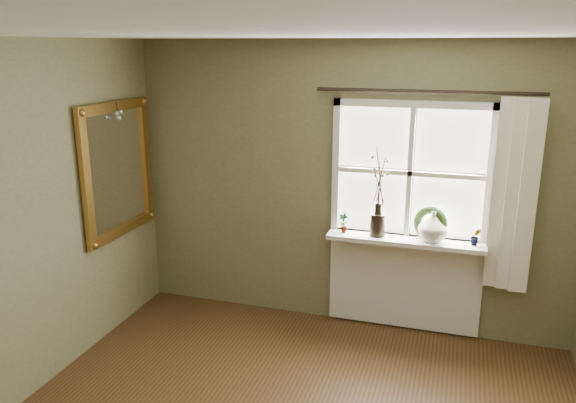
% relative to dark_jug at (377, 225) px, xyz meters
% --- Properties ---
extents(ceiling, '(4.50, 4.50, 0.00)m').
position_rel_dark_jug_xyz_m(ceiling, '(-0.30, -2.12, 1.58)').
color(ceiling, silver).
rests_on(ceiling, ground).
extents(wall_back, '(4.00, 0.10, 2.60)m').
position_rel_dark_jug_xyz_m(wall_back, '(-0.30, 0.18, 0.28)').
color(wall_back, '#6A6645').
rests_on(wall_back, ground).
extents(window_frame, '(1.36, 0.06, 1.24)m').
position_rel_dark_jug_xyz_m(window_frame, '(0.25, 0.11, 0.46)').
color(window_frame, silver).
rests_on(window_frame, wall_back).
extents(window_sill, '(1.36, 0.26, 0.04)m').
position_rel_dark_jug_xyz_m(window_sill, '(0.25, 0.00, -0.12)').
color(window_sill, silver).
rests_on(window_sill, wall_back).
extents(window_apron, '(1.36, 0.04, 0.88)m').
position_rel_dark_jug_xyz_m(window_apron, '(0.25, 0.11, -0.56)').
color(window_apron, silver).
rests_on(window_apron, ground).
extents(dark_jug, '(0.16, 0.16, 0.20)m').
position_rel_dark_jug_xyz_m(dark_jug, '(0.00, 0.00, 0.00)').
color(dark_jug, black).
rests_on(dark_jug, window_sill).
extents(cream_vase, '(0.30, 0.30, 0.26)m').
position_rel_dark_jug_xyz_m(cream_vase, '(0.47, 0.00, 0.03)').
color(cream_vase, silver).
rests_on(cream_vase, window_sill).
extents(wreath, '(0.32, 0.21, 0.31)m').
position_rel_dark_jug_xyz_m(wreath, '(0.45, 0.04, 0.01)').
color(wreath, '#2B421D').
rests_on(wreath, window_sill).
extents(potted_plant_left, '(0.11, 0.09, 0.18)m').
position_rel_dark_jug_xyz_m(potted_plant_left, '(-0.30, 0.00, -0.01)').
color(potted_plant_left, '#2B421D').
rests_on(potted_plant_left, window_sill).
extents(potted_plant_right, '(0.09, 0.08, 0.15)m').
position_rel_dark_jug_xyz_m(potted_plant_right, '(0.83, 0.00, -0.02)').
color(potted_plant_right, '#2B421D').
rests_on(potted_plant_right, window_sill).
extents(curtain, '(0.36, 0.12, 1.59)m').
position_rel_dark_jug_xyz_m(curtain, '(1.09, 0.01, 0.34)').
color(curtain, beige).
rests_on(curtain, wall_back).
extents(curtain_rod, '(1.84, 0.03, 0.03)m').
position_rel_dark_jug_xyz_m(curtain_rod, '(0.35, 0.05, 1.16)').
color(curtain_rod, black).
rests_on(curtain_rod, wall_back).
extents(gilt_mirror, '(0.10, 1.01, 1.20)m').
position_rel_dark_jug_xyz_m(gilt_mirror, '(-2.27, -0.49, 0.45)').
color(gilt_mirror, white).
rests_on(gilt_mirror, wall_left).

